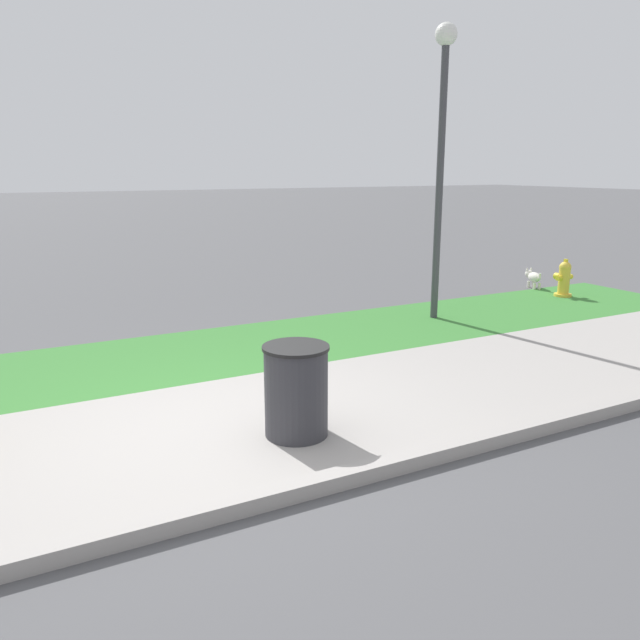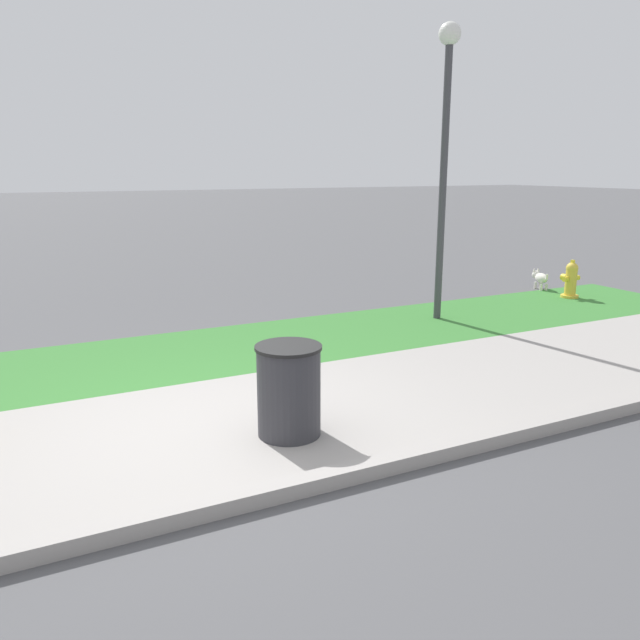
# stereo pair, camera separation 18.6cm
# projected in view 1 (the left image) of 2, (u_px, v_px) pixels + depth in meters

# --- Properties ---
(ground_plane) EXTENTS (120.00, 120.00, 0.00)m
(ground_plane) POSITION_uv_depth(u_px,v_px,m) (219.00, 431.00, 5.58)
(ground_plane) COLOR #515154
(sidewalk_pavement) EXTENTS (18.00, 2.59, 0.01)m
(sidewalk_pavement) POSITION_uv_depth(u_px,v_px,m) (219.00, 430.00, 5.58)
(sidewalk_pavement) COLOR #9E9993
(sidewalk_pavement) RESTS_ON ground
(grass_verge) EXTENTS (18.00, 2.24, 0.01)m
(grass_verge) POSITION_uv_depth(u_px,v_px,m) (154.00, 359.00, 7.65)
(grass_verge) COLOR #387A33
(grass_verge) RESTS_ON ground
(street_curb) EXTENTS (18.00, 0.16, 0.12)m
(street_curb) POSITION_uv_depth(u_px,v_px,m) (283.00, 494.00, 4.38)
(street_curb) COLOR #9E9993
(street_curb) RESTS_ON ground
(fire_hydrant_by_grass_verge) EXTENTS (0.38, 0.36, 0.69)m
(fire_hydrant_by_grass_verge) POSITION_uv_depth(u_px,v_px,m) (564.00, 279.00, 11.30)
(fire_hydrant_by_grass_verge) COLOR gold
(fire_hydrant_by_grass_verge) RESTS_ON ground
(small_white_dog) EXTENTS (0.28, 0.49, 0.39)m
(small_white_dog) POSITION_uv_depth(u_px,v_px,m) (533.00, 277.00, 12.10)
(small_white_dog) COLOR silver
(small_white_dog) RESTS_ON ground
(street_lamp) EXTENTS (0.32, 0.32, 4.28)m
(street_lamp) POSITION_uv_depth(u_px,v_px,m) (442.00, 127.00, 9.10)
(street_lamp) COLOR #3D3D42
(street_lamp) RESTS_ON ground
(trash_bin) EXTENTS (0.58, 0.58, 0.82)m
(trash_bin) POSITION_uv_depth(u_px,v_px,m) (296.00, 391.00, 5.39)
(trash_bin) COLOR #333338
(trash_bin) RESTS_ON ground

